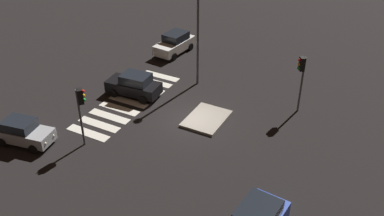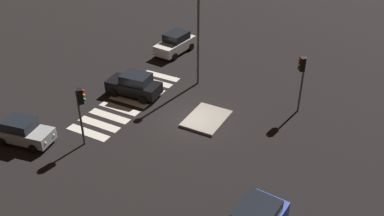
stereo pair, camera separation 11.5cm
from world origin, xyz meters
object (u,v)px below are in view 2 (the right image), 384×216
Objects in this scene: traffic_light_west at (302,71)px; traffic_light_east at (81,103)px; car_white at (175,43)px; traffic_island at (206,119)px; street_lamp at (198,18)px; car_black at (134,85)px; car_silver at (23,131)px.

traffic_light_east is at bearing 6.23° from traffic_light_west.
traffic_island is at bearing 46.90° from car_white.
traffic_island is at bearing 0.95° from traffic_light_west.
street_lamp is (-10.49, 2.50, 2.39)m from traffic_light_east.
car_white is 1.10× the size of traffic_light_east.
car_black reaches higher than car_silver.
traffic_island is 0.84× the size of traffic_light_east.
traffic_island is 12.00m from car_silver.
street_lamp is at bearing -39.99° from traffic_light_west.
traffic_island is 0.79× the size of car_black.
street_lamp reaches higher than traffic_island.
traffic_light_west reaches higher than car_silver.
traffic_island is 0.85× the size of car_silver.
car_black is 1.07× the size of car_silver.
traffic_island is at bearing 30.70° from car_silver.
traffic_light_west reaches higher than car_white.
car_silver is (8.30, -2.76, -0.07)m from car_black.
traffic_island is at bearing -2.27° from traffic_light_east.
car_black is 1.00× the size of traffic_light_west.
car_silver is at bearing 2.45° from traffic_light_west.
street_lamp reaches higher than traffic_light_east.
street_lamp is at bearing -134.98° from car_black.
traffic_light_west is (4.61, 12.66, 2.29)m from car_white.
street_lamp reaches higher than car_white.
traffic_light_west is at bearing 75.82° from car_white.
car_white reaches higher than car_black.
car_white is 15.02m from traffic_light_east.
traffic_light_west reaches higher than car_black.
street_lamp is (-3.93, 3.33, 4.53)m from car_black.
traffic_light_east reaches higher than car_silver.
traffic_island is 7.53m from street_lamp.
street_lamp reaches higher than car_silver.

